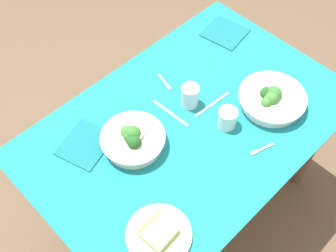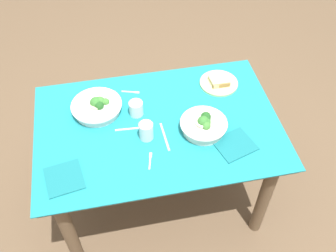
{
  "view_description": "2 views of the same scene",
  "coord_description": "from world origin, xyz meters",
  "px_view_note": "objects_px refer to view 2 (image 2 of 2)",
  "views": [
    {
      "loc": [
        0.73,
        0.62,
        2.02
      ],
      "look_at": [
        0.08,
        -0.04,
        0.73
      ],
      "focal_mm": 45.18,
      "sensor_mm": 36.0,
      "label": 1
    },
    {
      "loc": [
        -0.21,
        -1.32,
        2.21
      ],
      "look_at": [
        0.05,
        -0.04,
        0.73
      ],
      "focal_mm": 41.6,
      "sensor_mm": 36.0,
      "label": 2
    }
  ],
  "objects_px": {
    "fork_by_near_bowl": "(150,160)",
    "napkin_folded_lower": "(64,178)",
    "bread_side_plate": "(219,82)",
    "water_glass_center": "(136,108)",
    "napkin_folded_upper": "(235,145)",
    "broccoli_bowl_near": "(204,125)",
    "fork_by_far_bowl": "(131,92)",
    "table_knife_right": "(165,137)",
    "table_knife_left": "(133,128)",
    "broccoli_bowl_far": "(97,107)",
    "water_glass_side": "(146,131)"
  },
  "relations": [
    {
      "from": "bread_side_plate",
      "to": "fork_by_far_bowl",
      "type": "height_order",
      "value": "bread_side_plate"
    },
    {
      "from": "water_glass_side",
      "to": "table_knife_left",
      "type": "relative_size",
      "value": 0.52
    },
    {
      "from": "table_knife_right",
      "to": "bread_side_plate",
      "type": "bearing_deg",
      "value": 128.02
    },
    {
      "from": "table_knife_right",
      "to": "water_glass_center",
      "type": "bearing_deg",
      "value": -151.13
    },
    {
      "from": "broccoli_bowl_near",
      "to": "table_knife_right",
      "type": "bearing_deg",
      "value": -177.68
    },
    {
      "from": "broccoli_bowl_far",
      "to": "table_knife_left",
      "type": "height_order",
      "value": "broccoli_bowl_far"
    },
    {
      "from": "bread_side_plate",
      "to": "napkin_folded_lower",
      "type": "relative_size",
      "value": 1.24
    },
    {
      "from": "table_knife_left",
      "to": "broccoli_bowl_near",
      "type": "bearing_deg",
      "value": 171.0
    },
    {
      "from": "bread_side_plate",
      "to": "water_glass_center",
      "type": "height_order",
      "value": "water_glass_center"
    },
    {
      "from": "table_knife_left",
      "to": "table_knife_right",
      "type": "relative_size",
      "value": 0.99
    },
    {
      "from": "broccoli_bowl_far",
      "to": "fork_by_near_bowl",
      "type": "bearing_deg",
      "value": -59.75
    },
    {
      "from": "broccoli_bowl_far",
      "to": "fork_by_near_bowl",
      "type": "height_order",
      "value": "broccoli_bowl_far"
    },
    {
      "from": "water_glass_center",
      "to": "napkin_folded_upper",
      "type": "bearing_deg",
      "value": -34.6
    },
    {
      "from": "broccoli_bowl_far",
      "to": "broccoli_bowl_near",
      "type": "relative_size",
      "value": 1.12
    },
    {
      "from": "fork_by_far_bowl",
      "to": "napkin_folded_lower",
      "type": "bearing_deg",
      "value": -109.16
    },
    {
      "from": "bread_side_plate",
      "to": "table_knife_left",
      "type": "distance_m",
      "value": 0.58
    },
    {
      "from": "fork_by_far_bowl",
      "to": "napkin_folded_upper",
      "type": "xyz_separation_m",
      "value": [
        0.45,
        -0.47,
        0.0
      ]
    },
    {
      "from": "bread_side_plate",
      "to": "table_knife_right",
      "type": "distance_m",
      "value": 0.5
    },
    {
      "from": "water_glass_side",
      "to": "fork_by_far_bowl",
      "type": "xyz_separation_m",
      "value": [
        -0.03,
        0.34,
        -0.05
      ]
    },
    {
      "from": "water_glass_side",
      "to": "fork_by_near_bowl",
      "type": "bearing_deg",
      "value": -92.48
    },
    {
      "from": "water_glass_center",
      "to": "fork_by_far_bowl",
      "type": "xyz_separation_m",
      "value": [
        -0.0,
        0.17,
        -0.04
      ]
    },
    {
      "from": "fork_by_near_bowl",
      "to": "table_knife_left",
      "type": "distance_m",
      "value": 0.23
    },
    {
      "from": "napkin_folded_upper",
      "to": "table_knife_left",
      "type": "bearing_deg",
      "value": 156.51
    },
    {
      "from": "napkin_folded_upper",
      "to": "napkin_folded_lower",
      "type": "height_order",
      "value": "same"
    },
    {
      "from": "table_knife_left",
      "to": "napkin_folded_upper",
      "type": "xyz_separation_m",
      "value": [
        0.48,
        -0.21,
        0.0
      ]
    },
    {
      "from": "broccoli_bowl_far",
      "to": "fork_by_far_bowl",
      "type": "height_order",
      "value": "broccoli_bowl_far"
    },
    {
      "from": "broccoli_bowl_far",
      "to": "fork_by_far_bowl",
      "type": "bearing_deg",
      "value": 29.35
    },
    {
      "from": "fork_by_near_bowl",
      "to": "bread_side_plate",
      "type": "bearing_deg",
      "value": -32.33
    },
    {
      "from": "fork_by_near_bowl",
      "to": "napkin_folded_lower",
      "type": "bearing_deg",
      "value": 107.2
    },
    {
      "from": "broccoli_bowl_near",
      "to": "table_knife_left",
      "type": "distance_m",
      "value": 0.36
    },
    {
      "from": "water_glass_center",
      "to": "napkin_folded_lower",
      "type": "xyz_separation_m",
      "value": [
        -0.39,
        -0.34,
        -0.04
      ]
    },
    {
      "from": "bread_side_plate",
      "to": "water_glass_center",
      "type": "xyz_separation_m",
      "value": [
        -0.49,
        -0.14,
        0.03
      ]
    },
    {
      "from": "table_knife_left",
      "to": "napkin_folded_upper",
      "type": "bearing_deg",
      "value": 160.4
    },
    {
      "from": "bread_side_plate",
      "to": "napkin_folded_upper",
      "type": "distance_m",
      "value": 0.45
    },
    {
      "from": "fork_by_far_bowl",
      "to": "water_glass_center",
      "type": "bearing_deg",
      "value": -70.69
    },
    {
      "from": "broccoli_bowl_near",
      "to": "napkin_folded_upper",
      "type": "xyz_separation_m",
      "value": [
        0.13,
        -0.13,
        -0.03
      ]
    },
    {
      "from": "broccoli_bowl_near",
      "to": "fork_by_near_bowl",
      "type": "relative_size",
      "value": 2.42
    },
    {
      "from": "fork_by_far_bowl",
      "to": "table_knife_right",
      "type": "relative_size",
      "value": 0.54
    },
    {
      "from": "broccoli_bowl_far",
      "to": "table_knife_right",
      "type": "xyz_separation_m",
      "value": [
        0.32,
        -0.25,
        -0.03
      ]
    },
    {
      "from": "napkin_folded_upper",
      "to": "fork_by_near_bowl",
      "type": "bearing_deg",
      "value": -178.5
    },
    {
      "from": "bread_side_plate",
      "to": "table_knife_left",
      "type": "bearing_deg",
      "value": -155.76
    },
    {
      "from": "fork_by_far_bowl",
      "to": "napkin_folded_upper",
      "type": "height_order",
      "value": "napkin_folded_upper"
    },
    {
      "from": "broccoli_bowl_far",
      "to": "bread_side_plate",
      "type": "bearing_deg",
      "value": 6.62
    },
    {
      "from": "broccoli_bowl_near",
      "to": "napkin_folded_upper",
      "type": "bearing_deg",
      "value": -45.22
    },
    {
      "from": "table_knife_right",
      "to": "fork_by_near_bowl",
      "type": "bearing_deg",
      "value": -39.27
    },
    {
      "from": "table_knife_left",
      "to": "table_knife_right",
      "type": "bearing_deg",
      "value": 153.16
    },
    {
      "from": "water_glass_center",
      "to": "table_knife_left",
      "type": "distance_m",
      "value": 0.11
    },
    {
      "from": "bread_side_plate",
      "to": "table_knife_left",
      "type": "xyz_separation_m",
      "value": [
        -0.53,
        -0.24,
        -0.01
      ]
    },
    {
      "from": "bread_side_plate",
      "to": "fork_by_near_bowl",
      "type": "bearing_deg",
      "value": -136.06
    },
    {
      "from": "fork_by_far_bowl",
      "to": "fork_by_near_bowl",
      "type": "xyz_separation_m",
      "value": [
        0.02,
        -0.49,
        0.0
      ]
    }
  ]
}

